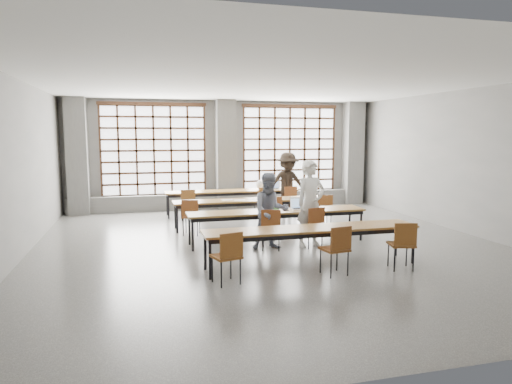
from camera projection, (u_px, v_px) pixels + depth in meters
The scene contains 41 objects.
floor at pixel (271, 246), 9.94m from camera, with size 11.00×11.00×0.00m, color #4F4F4D.
ceiling at pixel (272, 82), 9.49m from camera, with size 11.00×11.00×0.00m, color silver.
wall_back at pixel (224, 154), 14.99m from camera, with size 10.00×10.00×0.00m, color slate.
wall_front at pixel (431, 204), 4.43m from camera, with size 10.00×10.00×0.00m, color slate.
wall_left at pixel (13, 170), 8.47m from camera, with size 11.00×11.00×0.00m, color slate.
wall_right at pixel (470, 162), 10.96m from camera, with size 11.00×11.00×0.00m, color slate.
column_left at pixel (77, 157), 13.60m from camera, with size 0.60×0.55×3.50m, color #565654.
column_mid at pixel (225, 155), 14.73m from camera, with size 0.60×0.55×3.50m, color #565654.
column_right at pixel (353, 153), 15.85m from camera, with size 0.60×0.55×3.50m, color #565654.
window_left at pixel (154, 151), 14.34m from camera, with size 3.32×0.12×3.00m.
window_right at pixel (290, 149), 15.46m from camera, with size 3.32×0.12×3.00m.
sill_ledge at pixel (225, 200), 14.99m from camera, with size 9.80×0.35×0.50m, color #565654.
desk_row_a at pixel (232, 192), 13.78m from camera, with size 4.00×0.70×0.73m.
desk_row_b at pixel (250, 202), 11.88m from camera, with size 4.00×0.70×0.73m.
desk_row_c at pixel (277, 213), 10.16m from camera, with size 4.00×0.70×0.73m.
desk_row_d at pixel (312, 231), 8.32m from camera, with size 4.00×0.70×0.73m.
chair_back_left at pixel (188, 201), 12.84m from camera, with size 0.43×0.43×0.88m.
chair_back_mid at pixel (263, 199), 13.39m from camera, with size 0.48×0.48×0.88m.
chair_back_right at pixel (289, 198), 13.59m from camera, with size 0.45×0.46×0.88m.
chair_mid_left at pixel (191, 213), 10.89m from camera, with size 0.52×0.52×0.88m.
chair_mid_centre at pixel (273, 210), 11.40m from camera, with size 0.50×0.51×0.88m.
chair_mid_right at pixel (324, 208), 11.74m from camera, with size 0.46×0.47×0.88m.
chair_front_left at pixel (271, 225), 9.50m from camera, with size 0.53×0.53×0.88m.
chair_front_right at pixel (313, 223), 9.73m from camera, with size 0.50×0.50×0.88m.
chair_near_left at pixel (228, 252), 7.31m from camera, with size 0.52×0.52×0.88m.
chair_near_mid at pixel (337, 245), 7.78m from camera, with size 0.48×0.48×0.88m.
chair_near_right at pixel (403, 241), 8.10m from camera, with size 0.50×0.50×0.88m.
student_male at pixel (311, 204), 9.80m from camera, with size 0.68×0.45×1.87m, color white.
student_female at pixel (270, 211), 9.59m from camera, with size 0.79×0.61×1.62m, color navy.
student_back at pixel (288, 184), 13.66m from camera, with size 1.21×0.70×1.88m, color black.
laptop_front at pixel (299, 206), 10.39m from camera, with size 0.38×0.32×0.26m.
laptop_back at pixel (274, 187), 14.20m from camera, with size 0.42×0.37×0.26m.
mouse at pixel (317, 208), 10.37m from camera, with size 0.10×0.06×0.04m, color silver.
green_box at pixel (274, 208), 10.21m from camera, with size 0.25×0.09×0.09m, color green.
phone at pixel (286, 210), 10.10m from camera, with size 0.13×0.06×0.01m, color black.
paper_sheet_a at pixel (227, 200), 11.77m from camera, with size 0.30×0.21×0.00m, color white.
paper_sheet_b at pixel (240, 200), 11.75m from camera, with size 0.30×0.21×0.00m, color white.
paper_sheet_c at pixel (254, 199), 11.89m from camera, with size 0.30×0.21×0.00m, color white.
backpack at pixel (307, 190), 12.29m from camera, with size 0.32×0.20×0.40m, color black.
plastic_bag at pixel (260, 185), 14.02m from camera, with size 0.26×0.21×0.29m, color white.
red_pouch at pixel (226, 253), 7.38m from camera, with size 0.20×0.08×0.06m, color #A21D14.
Camera 1 is at (-2.76, -9.31, 2.43)m, focal length 32.00 mm.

